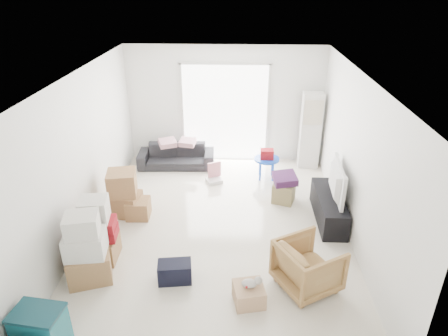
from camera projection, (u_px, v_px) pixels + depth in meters
name	position (u px, v px, depth m)	size (l,w,h in m)	color
room_shell	(217.00, 159.00, 6.51)	(4.98, 6.48, 3.18)	silver
sliding_door	(225.00, 109.00, 9.23)	(2.10, 0.04, 2.33)	white
ac_tower	(310.00, 131.00, 9.02)	(0.45, 0.30, 1.75)	silver
tv_console	(329.00, 208.00, 7.25)	(0.44, 1.45, 0.48)	black
television	(331.00, 193.00, 7.12)	(1.09, 0.63, 0.14)	black
sofa	(176.00, 153.00, 9.24)	(1.74, 0.51, 0.68)	#242429
pillow_left	(167.00, 137.00, 9.04)	(0.37, 0.29, 0.12)	#B88693
pillow_right	(187.00, 136.00, 9.08)	(0.34, 0.27, 0.12)	#B88693
armchair	(308.00, 264.00, 5.61)	(0.78, 0.73, 0.80)	#A37D48
storage_bins	(41.00, 332.00, 4.63)	(0.61, 0.46, 0.65)	#14606C
box_stack_a	(87.00, 251.00, 5.71)	(0.73, 0.67, 1.10)	#9E6947
box_stack_b	(98.00, 233.00, 6.15)	(0.61, 0.55, 1.07)	#9E6947
box_stack_c	(123.00, 194.00, 7.35)	(0.64, 0.58, 0.87)	#9E6947
loose_box	(138.00, 208.00, 7.36)	(0.41, 0.41, 0.35)	#9E6947
duffel_bag	(175.00, 272.00, 5.82)	(0.48, 0.29, 0.31)	black
ottoman	(284.00, 192.00, 7.86)	(0.40, 0.40, 0.40)	#938655
blanket	(285.00, 180.00, 7.74)	(0.44, 0.44, 0.14)	#492050
kids_table	(267.00, 158.00, 8.64)	(0.55, 0.55, 0.67)	blue
toy_walker	(214.00, 177.00, 8.64)	(0.40, 0.39, 0.42)	silver
wood_crate	(249.00, 294.00, 5.44)	(0.40, 0.40, 0.27)	tan
plush_bunny	(252.00, 283.00, 5.36)	(0.29, 0.17, 0.14)	#B2ADA8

